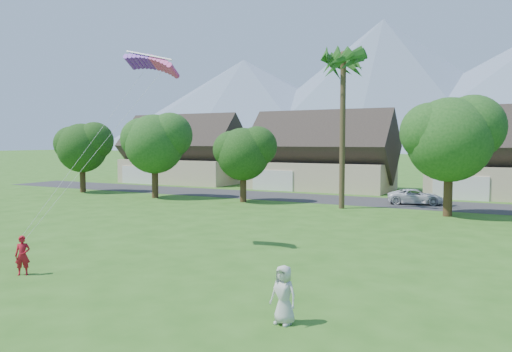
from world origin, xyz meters
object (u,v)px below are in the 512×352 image
Objects in this scene: parked_car at (416,197)px; parafoil_kite at (153,62)px; kite_flyer at (23,255)px; watcher at (284,295)px.

parafoil_kite is (-8.30, -24.20, 8.55)m from parked_car.
parafoil_kite reaches higher than kite_flyer.
watcher is 30.66m from parked_car.
parked_car is (9.82, 30.60, -0.15)m from kite_flyer.
parked_car is at bearing 64.40° from parafoil_kite.
kite_flyer is 0.34× the size of parked_car.
kite_flyer is 0.57× the size of parafoil_kite.
kite_flyer is at bearing -170.76° from watcher.
kite_flyer is 10.67m from parafoil_kite.
watcher is at bearing -39.51° from parafoil_kite.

